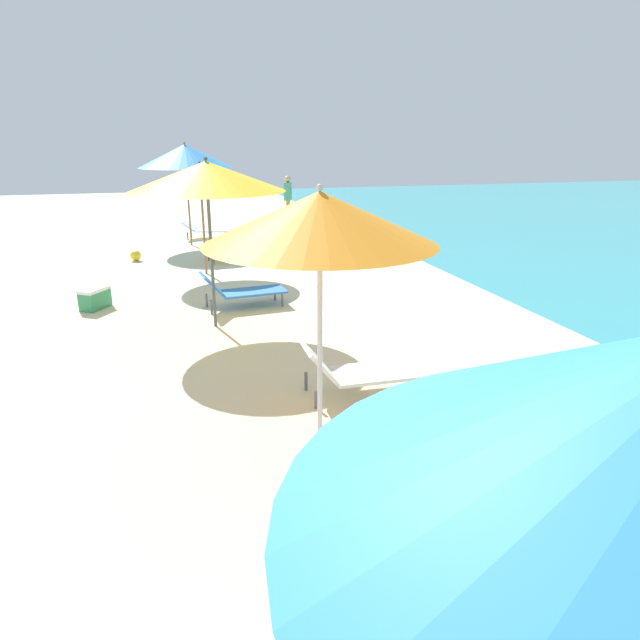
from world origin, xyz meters
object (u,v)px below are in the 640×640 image
Objects in this scene: lounger_fourth_inland at (459,475)px; beach_ball at (136,256)px; cooler_box at (95,298)px; umbrella_sixth at (200,174)px; umbrella_fourth at (320,218)px; umbrella_farthest at (185,156)px; person_walking_near at (288,195)px; lounger_fourth_shoreside at (361,369)px; lounger_sixth_shoreside at (234,248)px; lounger_fifth_shoreside at (241,290)px; lounger_farthest_shoreside at (206,229)px; umbrella_fifth at (207,176)px.

lounger_fourth_inland reaches higher than beach_ball.
umbrella_sixth is at bearing 46.14° from cooler_box.
umbrella_fourth is 11.48m from umbrella_farthest.
umbrella_sixth is 7.86m from person_walking_near.
umbrella_sixth reaches higher than cooler_box.
lounger_fourth_shoreside is at bearing -71.71° from beach_ball.
umbrella_fourth reaches higher than lounger_sixth_shoreside.
cooler_box is (-2.62, 5.52, -2.04)m from umbrella_fourth.
lounger_fifth_shoreside is (-0.93, 6.16, 0.04)m from lounger_fourth_inland.
person_walking_near is at bearing 78.76° from umbrella_fourth.
lounger_fourth_shoreside is 0.92× the size of lounger_sixth_shoreside.
person_walking_near is at bearing 67.18° from lounger_fifth_shoreside.
lounger_fourth_shoreside is 2.47× the size of cooler_box.
lounger_fifth_shoreside reaches higher than beach_ball.
lounger_fourth_shoreside is at bearing -83.29° from lounger_fifth_shoreside.
lounger_fifth_shoreside reaches higher than lounger_fourth_inland.
lounger_fourth_inland is 6.23m from lounger_fifth_shoreside.
umbrella_farthest is 1.69× the size of person_walking_near.
umbrella_sixth is at bearing 101.80° from lounger_fourth_shoreside.
lounger_fourth_inland is 0.79× the size of person_walking_near.
umbrella_sixth is 3.74m from umbrella_farthest.
person_walking_near is 10.76m from cooler_box.
umbrella_farthest is 1.84× the size of lounger_farthest_shoreside.
umbrella_sixth is (-0.41, 2.82, 1.85)m from lounger_fifth_shoreside.
umbrella_fourth is 9.56× the size of beach_ball.
umbrella_sixth reaches higher than lounger_farthest_shoreside.
umbrella_farthest is (-1.46, 12.71, 2.15)m from lounger_fourth_inland.
umbrella_sixth is 1.60× the size of lounger_farthest_shoreside.
umbrella_fifth is 0.94× the size of umbrella_farthest.
lounger_fourth_shoreside is 7.12m from umbrella_sixth.
person_walking_near is (3.42, 6.98, -1.16)m from umbrella_sixth.
umbrella_fifth is at bearing 116.68° from lounger_fourth_shoreside.
lounger_sixth_shoreside is at bearing 57.70° from umbrella_sixth.
lounger_fifth_shoreside is 0.93× the size of lounger_sixth_shoreside.
cooler_box is at bearing 79.61° from person_walking_near.
lounger_farthest_shoreside is 3.48m from beach_ball.
lounger_fourth_shoreside is at bearing 51.30° from umbrella_fourth.
lounger_fourth_shoreside is 8.02m from lounger_sixth_shoreside.
cooler_box is (-3.40, 4.55, -0.12)m from lounger_fourth_shoreside.
lounger_fifth_shoreside is at bearing 106.56° from lounger_fourth_inland.
lounger_fourth_inland is 12.97m from umbrella_farthest.
umbrella_fifth is 1.60× the size of lounger_sixth_shoreside.
lounger_sixth_shoreside is at bearing 79.35° from umbrella_fifth.
person_walking_near is at bearing 50.20° from lounger_farthest_shoreside.
umbrella_farthest is at bearing -103.58° from lounger_farthest_shoreside.
umbrella_fourth is 4.10× the size of cooler_box.
cooler_box is at bearing 125.05° from lounger_fourth_inland.
lounger_sixth_shoreside is 3.39m from umbrella_farthest.
lounger_fourth_shoreside is at bearing -64.43° from umbrella_fifth.
beach_ball is (-1.57, 1.86, -2.04)m from umbrella_sixth.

